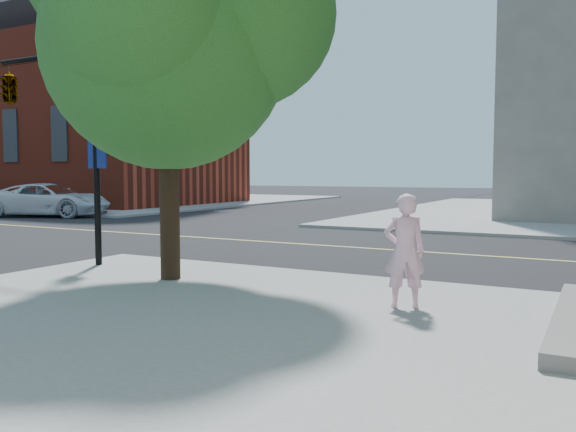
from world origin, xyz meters
The scene contains 9 objects.
ground centered at (0.00, 0.00, 0.00)m, with size 140.00×140.00×0.00m, color black.
road_ew centered at (0.00, 4.50, 0.01)m, with size 140.00×9.00×0.01m, color black.
sidewalk_nw centered at (-23.00, 21.50, 0.06)m, with size 26.00×25.00×0.12m, color gray.
church centered at (-20.00, 18.00, 7.18)m, with size 15.20×12.00×14.40m.
office_block centered at (-32.00, 21.98, 9.12)m, with size 12.00×14.08×18.00m.
man_on_phone centered at (6.46, -2.21, 0.92)m, with size 0.59×0.39×1.61m, color #FABBD4.
street_tree centered at (2.21, -1.98, 4.71)m, with size 5.35×4.87×7.11m.
signal_pole centered at (-2.50, -1.43, 3.86)m, with size 4.05×0.46×4.58m.
car_a centered at (-13.62, 8.40, 0.77)m, with size 2.54×5.51×1.53m, color silver.
Camera 1 is at (8.91, -10.19, 2.02)m, focal length 36.72 mm.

